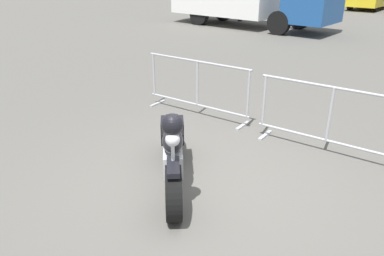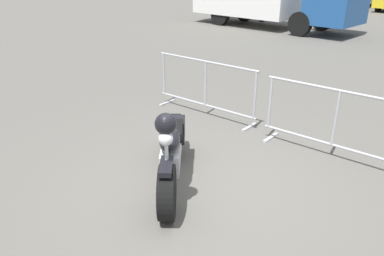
% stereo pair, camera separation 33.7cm
% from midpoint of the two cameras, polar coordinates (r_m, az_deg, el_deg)
% --- Properties ---
extents(ground_plane, '(120.00, 120.00, 0.00)m').
position_cam_midpoint_polar(ground_plane, '(5.02, 3.49, -8.84)').
color(ground_plane, '#54514C').
extents(motorcycle, '(1.61, 1.75, 1.25)m').
position_cam_midpoint_polar(motorcycle, '(4.90, -1.22, -3.28)').
color(motorcycle, black).
rests_on(motorcycle, ground).
extents(crowd_barrier_near, '(2.26, 0.56, 1.07)m').
position_cam_midpoint_polar(crowd_barrier_near, '(7.13, 3.42, 6.19)').
color(crowd_barrier_near, '#9EA0A5').
rests_on(crowd_barrier_near, ground).
extents(crowd_barrier_far, '(2.26, 0.56, 1.07)m').
position_cam_midpoint_polar(crowd_barrier_far, '(5.94, 22.51, 0.69)').
color(crowd_barrier_far, '#9EA0A5').
rests_on(crowd_barrier_far, ground).
extents(pedestrian, '(0.47, 0.47, 1.69)m').
position_cam_midpoint_polar(pedestrian, '(19.96, 11.29, 18.23)').
color(pedestrian, '#262838').
rests_on(pedestrian, ground).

